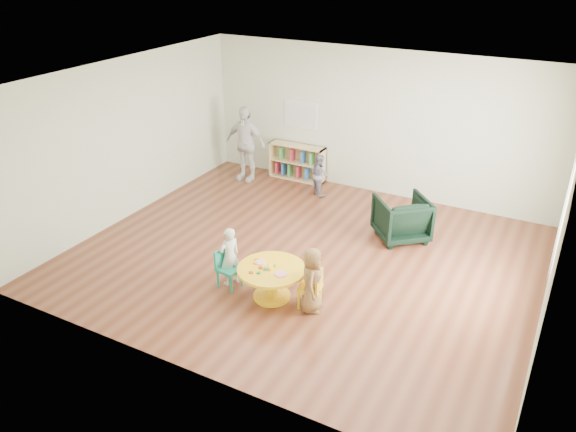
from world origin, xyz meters
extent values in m
plane|color=brown|center=(0.00, 0.00, 0.00)|extent=(7.00, 7.00, 0.00)
cube|color=white|center=(0.00, 0.00, 2.75)|extent=(7.00, 6.00, 0.10)
cube|color=beige|center=(0.00, 3.00, 1.40)|extent=(7.00, 0.10, 2.80)
cube|color=beige|center=(0.00, -3.00, 1.40)|extent=(7.00, 0.10, 2.80)
cube|color=beige|center=(-3.50, 0.00, 1.40)|extent=(0.10, 6.00, 2.80)
cube|color=beige|center=(3.50, 0.00, 1.40)|extent=(0.10, 6.00, 2.80)
cube|color=white|center=(3.48, 0.30, 1.50)|extent=(0.02, 1.60, 1.30)
cylinder|color=yellow|center=(0.11, -1.24, 0.22)|extent=(0.17, 0.17, 0.43)
cylinder|color=yellow|center=(0.11, -1.24, 0.02)|extent=(0.53, 0.53, 0.04)
cylinder|color=yellow|center=(0.11, -1.24, 0.46)|extent=(0.95, 0.95, 0.04)
cylinder|color=pink|center=(-0.10, -1.18, 0.48)|extent=(0.15, 0.15, 0.02)
cylinder|color=pink|center=(0.30, -1.32, 0.48)|extent=(0.17, 0.17, 0.02)
cylinder|color=yellow|center=(0.09, -1.26, 0.50)|extent=(0.09, 0.13, 0.04)
cylinder|color=#168027|center=(0.05, -1.33, 0.50)|extent=(0.04, 0.05, 0.02)
cylinder|color=#168027|center=(0.13, -1.18, 0.50)|extent=(0.04, 0.05, 0.02)
cube|color=red|center=(-0.07, -1.48, 0.49)|extent=(0.07, 0.07, 0.02)
cube|color=orange|center=(-0.15, -1.24, 0.49)|extent=(0.05, 0.05, 0.02)
cube|color=blue|center=(0.06, -1.30, 0.49)|extent=(0.06, 0.06, 0.02)
cube|color=#168027|center=(0.02, -1.44, 0.49)|extent=(0.06, 0.06, 0.02)
cube|color=red|center=(-0.03, -1.31, 0.49)|extent=(0.07, 0.07, 0.02)
cube|color=orange|center=(-0.18, -1.14, 0.49)|extent=(0.06, 0.07, 0.02)
cube|color=#19896E|center=(-0.57, -1.27, 0.29)|extent=(0.35, 0.35, 0.04)
cube|color=#19896E|center=(-0.70, -1.25, 0.44)|extent=(0.07, 0.31, 0.27)
cylinder|color=#19896E|center=(-0.68, -1.13, 0.13)|extent=(0.04, 0.04, 0.27)
cylinder|color=#19896E|center=(-0.71, -1.38, 0.13)|extent=(0.04, 0.04, 0.27)
cylinder|color=#19896E|center=(-0.43, -1.16, 0.13)|extent=(0.04, 0.04, 0.27)
cylinder|color=#19896E|center=(-0.46, -1.41, 0.13)|extent=(0.04, 0.04, 0.27)
cube|color=yellow|center=(0.67, -1.17, 0.28)|extent=(0.34, 0.34, 0.04)
cube|color=yellow|center=(0.79, -1.15, 0.43)|extent=(0.08, 0.30, 0.26)
cylinder|color=yellow|center=(0.80, -1.26, 0.13)|extent=(0.04, 0.04, 0.26)
cylinder|color=yellow|center=(0.76, -1.03, 0.13)|extent=(0.04, 0.04, 0.26)
cylinder|color=yellow|center=(0.57, -1.30, 0.13)|extent=(0.04, 0.04, 0.26)
cylinder|color=yellow|center=(0.53, -1.07, 0.13)|extent=(0.04, 0.04, 0.26)
cube|color=tan|center=(-2.19, 2.83, 0.38)|extent=(0.03, 0.30, 0.75)
cube|color=tan|center=(-1.01, 2.83, 0.38)|extent=(0.03, 0.30, 0.75)
cube|color=tan|center=(-1.60, 2.83, 0.01)|extent=(1.20, 0.30, 0.03)
cube|color=tan|center=(-1.60, 2.83, 0.73)|extent=(1.20, 0.30, 0.03)
cube|color=tan|center=(-1.60, 2.83, 0.38)|extent=(1.14, 0.28, 0.03)
cube|color=tan|center=(-1.60, 2.97, 0.38)|extent=(1.20, 0.02, 0.75)
cube|color=#CD364A|center=(-2.05, 2.81, 0.18)|extent=(0.04, 0.18, 0.26)
cube|color=#326AB1|center=(-1.90, 2.81, 0.18)|extent=(0.04, 0.18, 0.26)
cube|color=#50AD57|center=(-1.75, 2.81, 0.18)|extent=(0.04, 0.18, 0.26)
cube|color=#CD364A|center=(-1.55, 2.81, 0.18)|extent=(0.04, 0.18, 0.26)
cube|color=#326AB1|center=(-1.35, 2.81, 0.18)|extent=(0.04, 0.18, 0.26)
cube|color=#50AD57|center=(-1.95, 2.81, 0.53)|extent=(0.04, 0.18, 0.26)
cube|color=#CD364A|center=(-1.70, 2.81, 0.53)|extent=(0.04, 0.18, 0.26)
cube|color=#326AB1|center=(-1.45, 2.81, 0.53)|extent=(0.04, 0.18, 0.26)
cube|color=#50AD57|center=(-1.25, 2.81, 0.53)|extent=(0.04, 0.18, 0.26)
cube|color=white|center=(-1.60, 2.98, 1.35)|extent=(0.74, 0.01, 0.54)
cube|color=#E94531|center=(-1.60, 2.98, 1.35)|extent=(0.70, 0.00, 0.50)
imported|color=black|center=(1.15, 1.32, 0.37)|extent=(1.14, 1.14, 0.74)
imported|color=silver|center=(-0.60, -1.21, 0.45)|extent=(0.33, 0.39, 0.90)
imported|color=orange|center=(0.73, -1.23, 0.47)|extent=(0.43, 0.53, 0.94)
imported|color=#18193C|center=(-0.85, 2.33, 0.41)|extent=(0.50, 0.48, 0.82)
imported|color=silver|center=(-2.54, 2.32, 0.78)|extent=(0.92, 0.38, 1.56)
camera|label=1|loc=(3.43, -6.95, 4.52)|focal=35.00mm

